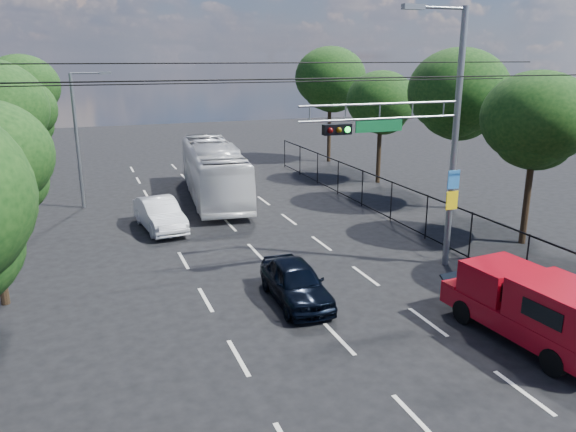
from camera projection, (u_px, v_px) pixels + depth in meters
name	position (u px, v px, depth m)	size (l,w,h in m)	color
ground	(417.00, 420.00, 12.51)	(120.00, 120.00, 0.00)	black
lane_markings	(242.00, 237.00, 25.11)	(6.12, 38.00, 0.01)	beige
signal_mast	(428.00, 131.00, 20.06)	(6.43, 0.39, 9.50)	slate
streetlight_left	(80.00, 134.00, 29.08)	(2.09, 0.22, 7.08)	slate
utility_wires	(281.00, 75.00, 18.48)	(22.00, 5.04, 0.74)	black
fence_right	(412.00, 210.00, 25.76)	(0.06, 34.03, 2.00)	black
tree_right_b	(536.00, 126.00, 23.05)	(4.50, 4.50, 7.31)	black
tree_right_c	(458.00, 99.00, 28.47)	(5.10, 5.10, 8.29)	black
tree_right_d	(381.00, 106.00, 34.88)	(4.32, 4.32, 7.02)	black
tree_right_e	(330.00, 83.00, 41.85)	(5.28, 5.28, 8.58)	black
tree_left_d	(18.00, 115.00, 30.55)	(4.20, 4.20, 6.83)	black
tree_left_e	(23.00, 92.00, 37.46)	(4.92, 4.92, 7.99)	black
red_pickup	(534.00, 306.00, 15.66)	(2.42, 5.59, 2.03)	black
navy_hatchback	(296.00, 282.00, 18.38)	(1.61, 3.99, 1.36)	black
white_bus	(214.00, 171.00, 31.66)	(2.63, 11.25, 3.13)	silver
white_van	(160.00, 214.00, 26.14)	(1.53, 4.40, 1.45)	white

